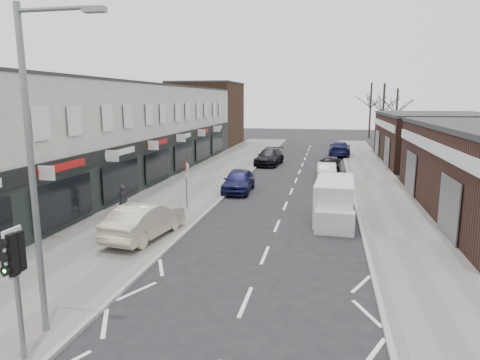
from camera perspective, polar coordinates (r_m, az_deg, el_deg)
The scene contains 20 objects.
ground at distance 11.60m, azimuth -1.26°, elevation -20.25°, with size 160.00×160.00×0.00m, color black.
pavement_left at distance 33.47m, azimuth -4.13°, elevation 0.49°, with size 5.50×64.00×0.12m, color slate.
pavement_right at distance 32.43m, azimuth 17.65°, elevation -0.32°, with size 3.50×64.00×0.12m, color slate.
shop_terrace_left at distance 33.26m, azimuth -16.74°, elevation 6.07°, with size 8.00×41.00×7.10m, color silver.
brick_block_far at distance 56.95m, azimuth -4.46°, elevation 8.66°, with size 8.00×10.00×8.00m, color #452C1D.
right_unit_far at distance 45.04m, azimuth 24.87°, elevation 4.96°, with size 10.00×16.00×4.50m, color #371E19.
tree_far_a at distance 58.39m, azimuth 18.28°, elevation 4.27°, with size 3.60×3.60×8.00m, color #382D26, non-canonical shape.
tree_far_b at distance 64.64m, azimuth 19.90°, elevation 4.74°, with size 3.60×3.60×7.50m, color #382D26, non-canonical shape.
tree_far_c at distance 70.23m, azimuth 16.79°, elevation 5.35°, with size 3.60×3.60×8.50m, color #382D26, non-canonical shape.
traffic_light at distance 10.76m, azimuth -27.88°, elevation -9.86°, with size 0.28×0.60×3.10m.
street_lamp at distance 11.26m, azimuth -25.45°, elevation 2.80°, with size 2.23×0.22×8.00m.
warning_sign at distance 23.23m, azimuth -7.10°, elevation 1.28°, with size 0.12×0.80×2.70m.
white_van at distance 21.95m, azimuth 12.44°, elevation -2.77°, with size 1.99×5.23×2.01m.
sedan_on_pavement at distance 18.84m, azimuth -12.55°, elevation -5.26°, with size 1.59×4.56×1.50m, color beige.
pedestrian at distance 22.86m, azimuth -15.34°, elevation -2.54°, with size 0.56×0.37×1.53m, color black.
parked_car_left_a at distance 27.97m, azimuth -0.20°, elevation -0.08°, with size 1.75×4.35×1.48m, color #141540.
parked_car_left_b at distance 39.69m, azimuth 3.93°, elevation 3.08°, with size 2.06×5.08×1.47m, color black.
parked_car_right_a at distance 33.17m, azimuth 11.42°, elevation 1.23°, with size 1.36×3.90×1.28m, color silver.
parked_car_right_b at distance 36.12m, azimuth 11.94°, elevation 2.11°, with size 1.72×4.29×1.46m, color black.
parked_car_right_c at distance 47.11m, azimuth 13.14°, elevation 4.08°, with size 2.20×5.40×1.57m, color #13133C.
Camera 1 is at (2.24, -9.70, 5.96)m, focal length 32.00 mm.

